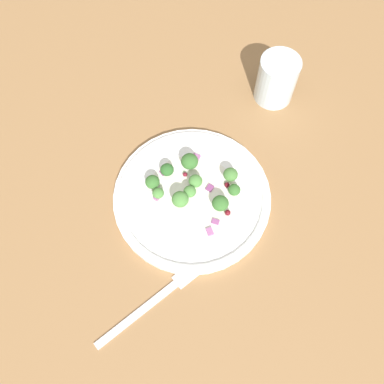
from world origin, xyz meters
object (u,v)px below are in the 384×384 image
Objects in this scene: broccoli_floret_0 at (220,203)px; broccoli_floret_1 at (234,190)px; fork at (153,301)px; water_glass at (277,79)px; broccoli_floret_2 at (180,199)px; plate at (192,197)px.

broccoli_floret_0 reaches higher than broccoli_floret_1.
broccoli_floret_0 is at bearing -158.81° from fork.
water_glass reaches higher than fork.
broccoli_floret_2 is (5.14, -4.06, 0.42)cm from broccoli_floret_0.
plate is 3.83cm from broccoli_floret_2.
broccoli_floret_2 is (8.68, -3.16, 1.07)cm from broccoli_floret_1.
broccoli_floret_0 is 0.15× the size of fork.
broccoli_floret_0 is 6.56cm from broccoli_floret_2.
water_glass is (-27.78, -10.01, 0.92)cm from broccoli_floret_2.
broccoli_floret_0 is 26.69cm from water_glass.
fork is at bearing 21.19° from broccoli_floret_0.
broccoli_floret_0 is 1.32× the size of broccoli_floret_1.
fork is (12.11, 10.75, -3.41)cm from broccoli_floret_2.
broccoli_floret_1 reaches higher than fork.
plate is at bearing -30.38° from broccoli_floret_1.
fork is 2.04× the size of water_glass.
broccoli_floret_1 is 0.75× the size of broccoli_floret_2.
water_glass reaches higher than plate.
broccoli_floret_2 is at bearing 19.81° from water_glass.
plate is 9.51× the size of broccoli_floret_2.
plate is at bearing 20.84° from water_glass.
broccoli_floret_0 is (-2.56, 4.47, 2.38)cm from plate.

